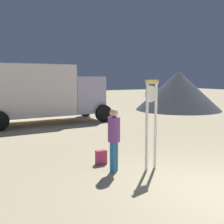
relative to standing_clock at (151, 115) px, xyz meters
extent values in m
cylinder|color=white|center=(-0.17, -0.05, -0.31)|extent=(0.07, 0.07, 2.20)
cylinder|color=white|center=(0.17, 0.04, -0.31)|extent=(0.07, 0.07, 2.20)
cube|color=#FFD965|center=(0.00, -0.01, 0.84)|extent=(0.44, 0.18, 0.10)
cylinder|color=white|center=(-0.01, 0.02, 0.54)|extent=(0.41, 0.14, 0.41)
cube|color=black|center=(-0.01, 0.05, 0.54)|extent=(0.03, 0.02, 0.09)
cube|color=black|center=(-0.01, 0.05, 0.54)|extent=(0.15, 0.05, 0.06)
cylinder|color=teal|center=(-0.98, 0.25, -1.02)|extent=(0.15, 0.15, 0.78)
cylinder|color=teal|center=(-0.86, 0.34, -1.02)|extent=(0.15, 0.15, 0.78)
cylinder|color=#7E428A|center=(-0.92, 0.30, -0.33)|extent=(0.31, 0.31, 0.61)
sphere|color=#DAB68B|center=(-0.92, 0.30, 0.09)|extent=(0.21, 0.21, 0.21)
cube|color=#BC375B|center=(-0.93, 0.99, -1.22)|extent=(0.29, 0.16, 0.38)
cube|color=#CE3552|center=(-0.93, 1.09, -1.28)|extent=(0.21, 0.04, 0.17)
cube|color=white|center=(-1.60, 8.56, 0.31)|extent=(5.21, 2.39, 2.54)
cube|color=#B7B1D3|center=(1.87, 8.58, 0.02)|extent=(1.67, 2.25, 1.95)
cube|color=black|center=(2.71, 8.59, 0.41)|extent=(0.04, 1.88, 0.86)
cylinder|color=black|center=(2.49, 7.39, -0.96)|extent=(0.90, 0.26, 0.90)
cylinder|color=black|center=(2.47, 9.78, -0.96)|extent=(0.90, 0.26, 0.90)
cube|color=#424E6D|center=(0.16, 18.08, 0.01)|extent=(2.10, 2.37, 1.93)
cube|color=black|center=(1.15, 18.15, 0.39)|extent=(0.15, 1.89, 0.85)
cylinder|color=black|center=(0.97, 16.93, -0.96)|extent=(0.91, 0.31, 0.90)
cylinder|color=black|center=(0.82, 19.33, -0.96)|extent=(0.91, 0.31, 0.90)
cone|color=#3A3F47|center=(9.70, 9.50, 0.00)|extent=(6.11, 6.11, 2.82)
camera|label=1|loc=(-4.25, -5.53, 0.96)|focal=44.13mm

